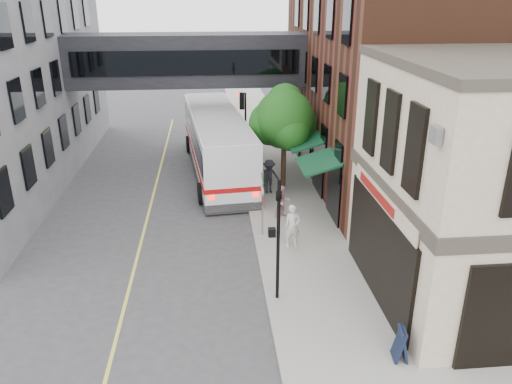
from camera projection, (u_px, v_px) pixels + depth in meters
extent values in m
plane|color=#38383A|center=(273.00, 337.00, 15.99)|extent=(120.00, 120.00, 0.00)
cube|color=gray|center=(277.00, 180.00, 29.06)|extent=(4.00, 60.00, 0.15)
cube|color=black|center=(378.00, 251.00, 17.48)|extent=(0.14, 6.40, 3.40)
cube|color=black|center=(377.00, 251.00, 17.48)|extent=(0.04, 5.90, 3.00)
cube|color=maroon|center=(376.00, 193.00, 17.30)|extent=(0.03, 3.60, 0.32)
cube|color=#492617|center=(417.00, 55.00, 28.09)|extent=(12.00, 18.00, 14.00)
cube|color=#0D3A22|center=(299.00, 132.00, 27.84)|extent=(1.80, 13.00, 0.40)
cube|color=black|center=(187.00, 60.00, 29.92)|extent=(14.00, 3.00, 3.00)
cube|color=black|center=(187.00, 63.00, 28.49)|extent=(13.00, 0.08, 1.40)
cube|color=black|center=(188.00, 57.00, 31.36)|extent=(13.00, 0.08, 1.40)
cylinder|color=black|center=(278.00, 241.00, 16.97)|extent=(0.12, 0.12, 4.50)
cube|color=black|center=(272.00, 232.00, 16.82)|extent=(0.25, 0.22, 0.30)
imported|color=black|center=(279.00, 191.00, 16.28)|extent=(0.20, 0.16, 1.00)
cylinder|color=black|center=(246.00, 129.00, 30.83)|extent=(0.12, 0.12, 4.50)
cube|color=black|center=(242.00, 124.00, 30.68)|extent=(0.25, 0.22, 0.30)
cube|color=black|center=(242.00, 101.00, 30.15)|extent=(0.28, 0.28, 1.00)
sphere|color=#FF0C05|center=(239.00, 95.00, 30.01)|extent=(0.18, 0.18, 0.18)
cylinder|color=gray|center=(263.00, 204.00, 21.87)|extent=(0.08, 0.08, 3.00)
cube|color=white|center=(262.00, 189.00, 21.61)|extent=(0.03, 0.75, 0.22)
cube|color=#0C591E|center=(262.00, 177.00, 21.40)|extent=(0.03, 0.70, 0.18)
cube|color=#B20C0C|center=(262.00, 200.00, 21.79)|extent=(0.03, 0.30, 0.40)
cylinder|color=#382619|center=(283.00, 162.00, 27.61)|extent=(0.28, 0.28, 2.80)
sphere|color=#1B4C14|center=(284.00, 119.00, 26.71)|extent=(3.20, 3.20, 3.20)
sphere|color=#1B4C14|center=(297.00, 124.00, 27.39)|extent=(2.20, 2.20, 2.20)
sphere|color=#1B4C14|center=(271.00, 124.00, 27.04)|extent=(2.40, 2.40, 2.40)
sphere|color=#1B4C14|center=(285.00, 102.00, 26.97)|extent=(2.00, 2.00, 2.00)
cube|color=#D8CC4C|center=(148.00, 214.00, 24.79)|extent=(0.12, 40.00, 0.01)
cube|color=white|center=(217.00, 142.00, 30.01)|extent=(4.20, 13.42, 3.33)
cube|color=black|center=(217.00, 133.00, 29.79)|extent=(4.24, 13.20, 1.21)
cube|color=#B20C0C|center=(217.00, 151.00, 30.22)|extent=(4.27, 13.45, 0.25)
cylinder|color=black|center=(201.00, 193.00, 25.86)|extent=(0.46, 1.18, 1.15)
cylinder|color=black|center=(256.00, 189.00, 26.37)|extent=(0.46, 1.18, 1.15)
cylinder|color=black|center=(189.00, 144.00, 34.21)|extent=(0.46, 1.18, 1.15)
cylinder|color=black|center=(230.00, 142.00, 34.73)|extent=(0.46, 1.18, 1.15)
imported|color=silver|center=(293.00, 226.00, 21.08)|extent=(0.73, 0.52, 1.88)
imported|color=#C37E8C|center=(283.00, 202.00, 23.90)|extent=(0.92, 0.80, 1.59)
imported|color=black|center=(269.00, 176.00, 26.75)|extent=(1.28, 0.83, 1.87)
cube|color=#166022|center=(260.00, 178.00, 27.98)|extent=(0.49, 0.45, 0.90)
cube|color=black|center=(401.00, 344.00, 14.66)|extent=(0.44, 0.63, 1.05)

